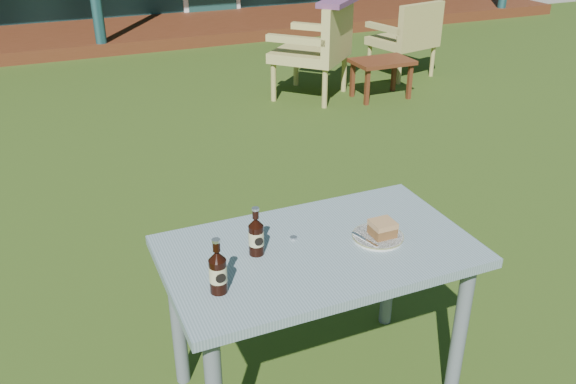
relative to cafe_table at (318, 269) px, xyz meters
name	(u,v)px	position (x,y,z in m)	size (l,w,h in m)	color
ground	(210,222)	(0.00, 1.60, -0.62)	(80.00, 80.00, 0.00)	#334916
cafe_table	(318,269)	(0.00, 0.00, 0.00)	(1.20, 0.70, 0.72)	slate
plate	(378,237)	(0.24, -0.03, 0.11)	(0.20, 0.20, 0.01)	silver
cake_slice	(383,228)	(0.26, -0.04, 0.15)	(0.09, 0.09, 0.06)	brown
fork	(365,239)	(0.18, -0.04, 0.12)	(0.01, 0.14, 0.00)	silver
cola_bottle_near	(256,236)	(-0.24, 0.05, 0.18)	(0.06, 0.06, 0.20)	black
cola_bottle_far	(218,271)	(-0.44, -0.12, 0.18)	(0.06, 0.06, 0.21)	black
bottle_cap	(293,238)	(-0.06, 0.10, 0.11)	(0.03, 0.03, 0.01)	silver
armchair_left	(319,45)	(1.81, 3.72, -0.08)	(0.97, 0.97, 0.96)	tan
armchair_right	(408,35)	(3.06, 4.00, -0.14)	(0.74, 0.71, 0.85)	tan
floral_throw	(339,1)	(1.94, 3.58, 0.36)	(0.65, 0.24, 0.05)	#683A61
side_table	(382,65)	(2.39, 3.44, -0.28)	(0.60, 0.40, 0.40)	#532714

